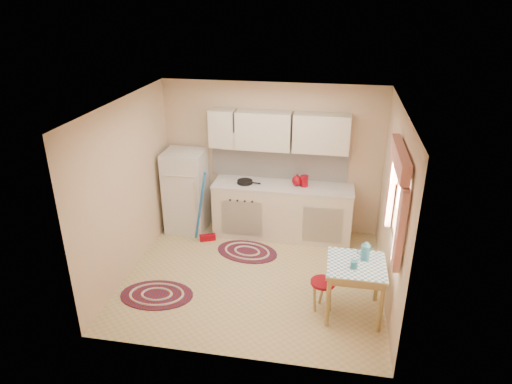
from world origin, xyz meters
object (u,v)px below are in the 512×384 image
base_cabinets (282,211)px  fridge (186,191)px  table (354,289)px  stool (322,295)px

base_cabinets → fridge: bearing=-178.2°
table → stool: (-0.39, 0.00, -0.15)m
base_cabinets → stool: (0.75, -1.86, -0.23)m
base_cabinets → stool: 2.02m
stool → base_cabinets: bearing=112.1°
fridge → base_cabinets: fridge is taller
stool → fridge: bearing=142.8°
base_cabinets → table: base_cabinets is taller
fridge → stool: size_ratio=3.33×
base_cabinets → stool: size_ratio=5.36×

